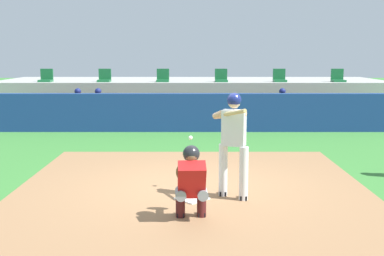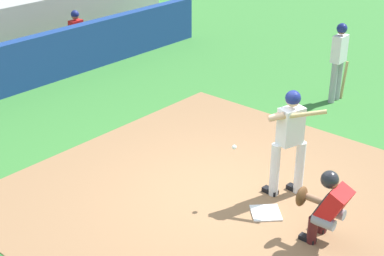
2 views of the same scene
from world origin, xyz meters
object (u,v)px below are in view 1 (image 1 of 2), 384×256
dugout_player_2 (283,107)px  stadium_seat_0 (46,78)px  stadium_seat_5 (338,78)px  dugout_player_0 (77,107)px  batter_at_plate (233,139)px  stadium_seat_2 (163,78)px  stadium_seat_1 (104,78)px  stadium_seat_3 (221,78)px  catcher_crouched (191,180)px  dugout_player_1 (98,107)px  home_plate (192,199)px  stadium_seat_4 (280,78)px

dugout_player_2 → stadium_seat_0: 8.72m
stadium_seat_5 → dugout_player_0: bearing=-167.6°
batter_at_plate → dugout_player_0: 9.23m
dugout_player_2 → stadium_seat_2: size_ratio=2.71×
dugout_player_0 → stadium_seat_1: stadium_seat_1 is taller
batter_at_plate → stadium_seat_2: bearing=100.0°
stadium_seat_5 → batter_at_plate: bearing=-115.1°
batter_at_plate → stadium_seat_3: bearing=87.8°
catcher_crouched → dugout_player_2: bearing=71.6°
stadium_seat_1 → stadium_seat_5: 8.67m
batter_at_plate → dugout_player_1: batter_at_plate is taller
batter_at_plate → stadium_seat_5: (4.73, 10.08, 0.50)m
stadium_seat_3 → stadium_seat_1: bearing=180.0°
stadium_seat_3 → batter_at_plate: bearing=-92.2°
dugout_player_0 → stadium_seat_5: stadium_seat_5 is taller
stadium_seat_0 → stadium_seat_3: size_ratio=1.00×
stadium_seat_0 → stadium_seat_5: size_ratio=1.00×
home_plate → stadium_seat_0: stadium_seat_0 is taller
stadium_seat_0 → stadium_seat_5: 10.83m
stadium_seat_2 → stadium_seat_5: bearing=0.0°
dugout_player_0 → stadium_seat_1: 2.28m
home_plate → stadium_seat_3: size_ratio=0.92×
stadium_seat_2 → stadium_seat_4: same height
dugout_player_0 → stadium_seat_1: size_ratio=2.71×
catcher_crouched → stadium_seat_4: (3.27, 11.15, 0.93)m
dugout_player_2 → dugout_player_0: bearing=180.0°
stadium_seat_3 → stadium_seat_5: (4.33, 0.00, 0.00)m
batter_at_plate → stadium_seat_3: size_ratio=3.76×
batter_at_plate → catcher_crouched: bearing=-123.5°
dugout_player_2 → stadium_seat_4: bearing=83.4°
home_plate → stadium_seat_0: size_ratio=0.92×
batter_at_plate → dugout_player_2: size_ratio=1.39×
dugout_player_0 → stadium_seat_5: (9.23, 2.03, 0.86)m
dugout_player_1 → stadium_seat_0: 3.18m
dugout_player_0 → catcher_crouched: bearing=-67.4°
home_plate → dugout_player_1: bearing=111.0°
home_plate → stadium_seat_3: stadium_seat_3 is taller
catcher_crouched → stadium_seat_4: stadium_seat_4 is taller
catcher_crouched → dugout_player_2: dugout_player_2 is taller
batter_at_plate → dugout_player_1: size_ratio=1.39×
stadium_seat_0 → stadium_seat_2: bearing=0.0°
catcher_crouched → dugout_player_2: size_ratio=1.52×
home_plate → stadium_seat_2: stadium_seat_2 is taller
dugout_player_2 → stadium_seat_5: (2.40, 2.03, 0.86)m
batter_at_plate → dugout_player_2: (2.32, 8.05, -0.36)m
stadium_seat_5 → stadium_seat_0: bearing=180.0°
batter_at_plate → dugout_player_1: 8.92m
home_plate → batter_at_plate: 1.23m
stadium_seat_2 → dugout_player_2: bearing=-26.4°
stadium_seat_4 → stadium_seat_0: bearing=180.0°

